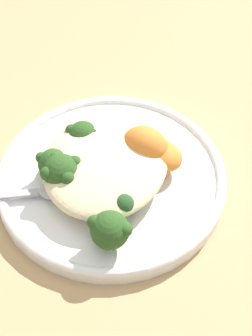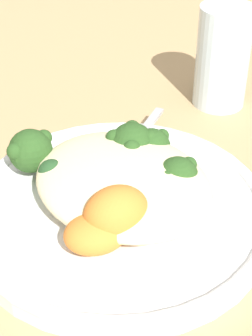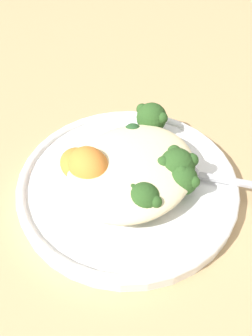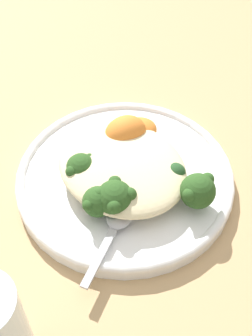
{
  "view_description": "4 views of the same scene",
  "coord_description": "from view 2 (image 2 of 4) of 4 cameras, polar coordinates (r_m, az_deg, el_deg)",
  "views": [
    {
      "loc": [
        0.41,
        0.13,
        0.53
      ],
      "look_at": [
        0.01,
        0.01,
        0.04
      ],
      "focal_mm": 60.0,
      "sensor_mm": 36.0,
      "label": 1
    },
    {
      "loc": [
        -0.27,
        0.26,
        0.34
      ],
      "look_at": [
        0.0,
        -0.01,
        0.06
      ],
      "focal_mm": 60.0,
      "sensor_mm": 36.0,
      "label": 2
    },
    {
      "loc": [
        -0.21,
        -0.17,
        0.32
      ],
      "look_at": [
        0.01,
        -0.01,
        0.04
      ],
      "focal_mm": 35.0,
      "sensor_mm": 36.0,
      "label": 3
    },
    {
      "loc": [
        0.28,
        -0.27,
        0.46
      ],
      "look_at": [
        0.02,
        -0.01,
        0.04
      ],
      "focal_mm": 50.0,
      "sensor_mm": 36.0,
      "label": 4
    }
  ],
  "objects": [
    {
      "name": "sweet_potato_chunk_2",
      "position": [
        0.45,
        -3.07,
        -6.61
      ],
      "size": [
        0.06,
        0.07,
        0.03
      ],
      "primitive_type": "ellipsoid",
      "rotation": [
        0.0,
        0.0,
        4.29
      ],
      "color": "orange",
      "rests_on": "plate"
    },
    {
      "name": "quinoa_mound",
      "position": [
        0.49,
        -0.34,
        -1.42
      ],
      "size": [
        0.17,
        0.14,
        0.03
      ],
      "primitive_type": "ellipsoid",
      "color": "beige",
      "rests_on": "plate"
    },
    {
      "name": "broccoli_stalk_0",
      "position": [
        0.48,
        2.65,
        -3.59
      ],
      "size": [
        0.08,
        0.08,
        0.03
      ],
      "rotation": [
        0.0,
        0.0,
        3.97
      ],
      "color": "#8EB25B",
      "rests_on": "plate"
    },
    {
      "name": "plate",
      "position": [
        0.51,
        -0.77,
        -4.2
      ],
      "size": [
        0.27,
        0.27,
        0.02
      ],
      "color": "white",
      "rests_on": "ground_plane"
    },
    {
      "name": "broccoli_stalk_5",
      "position": [
        0.53,
        -8.64,
        0.9
      ],
      "size": [
        0.13,
        0.05,
        0.04
      ],
      "rotation": [
        0.0,
        0.0,
        6.37
      ],
      "color": "#8EB25B",
      "rests_on": "plate"
    },
    {
      "name": "broccoli_stalk_2",
      "position": [
        0.52,
        1.62,
        0.73
      ],
      "size": [
        0.06,
        0.12,
        0.04
      ],
      "rotation": [
        0.0,
        0.0,
        5.03
      ],
      "color": "#8EB25B",
      "rests_on": "plate"
    },
    {
      "name": "sweet_potato_chunk_0",
      "position": [
        0.45,
        -1.02,
        -4.66
      ],
      "size": [
        0.06,
        0.06,
        0.05
      ],
      "primitive_type": "ellipsoid",
      "rotation": [
        0.0,
        0.0,
        4.48
      ],
      "color": "orange",
      "rests_on": "plate"
    },
    {
      "name": "spoon",
      "position": [
        0.56,
        0.37,
        2.07
      ],
      "size": [
        0.06,
        0.12,
        0.01
      ],
      "rotation": [
        0.0,
        0.0,
        5.11
      ],
      "color": "#A3A3A8",
      "rests_on": "plate"
    },
    {
      "name": "broccoli_stalk_1",
      "position": [
        0.49,
        3.89,
        -1.56
      ],
      "size": [
        0.06,
        0.1,
        0.04
      ],
      "rotation": [
        0.0,
        0.0,
        4.36
      ],
      "color": "#8EB25B",
      "rests_on": "plate"
    },
    {
      "name": "sweet_potato_chunk_1",
      "position": [
        0.46,
        -1.18,
        -5.28
      ],
      "size": [
        0.07,
        0.08,
        0.03
      ],
      "primitive_type": "ellipsoid",
      "rotation": [
        0.0,
        0.0,
        0.95
      ],
      "color": "orange",
      "rests_on": "plate"
    },
    {
      "name": "ground_plane",
      "position": [
        0.51,
        -0.36,
        -6.02
      ],
      "size": [
        4.0,
        4.0,
        0.0
      ],
      "primitive_type": "plane",
      "color": "tan"
    },
    {
      "name": "water_glass",
      "position": [
        0.67,
        9.79,
        11.04
      ],
      "size": [
        0.06,
        0.06,
        0.12
      ],
      "primitive_type": "cylinder",
      "color": "silver",
      "rests_on": "ground_plane"
    },
    {
      "name": "broccoli_stalk_4",
      "position": [
        0.51,
        -3.37,
        -1.14
      ],
      "size": [
        0.08,
        0.05,
        0.03
      ],
      "rotation": [
        0.0,
        0.0,
        5.9
      ],
      "color": "#8EB25B",
      "rests_on": "plate"
    },
    {
      "name": "kale_tuft",
      "position": [
        0.51,
        -6.42,
        -0.47
      ],
      "size": [
        0.04,
        0.05,
        0.03
      ],
      "color": "#234723",
      "rests_on": "plate"
    },
    {
      "name": "broccoli_stalk_3",
      "position": [
        0.52,
        0.24,
        1.47
      ],
      "size": [
        0.08,
        0.11,
        0.04
      ],
      "rotation": [
        0.0,
        0.0,
        5.24
      ],
      "color": "#8EB25B",
      "rests_on": "plate"
    }
  ]
}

